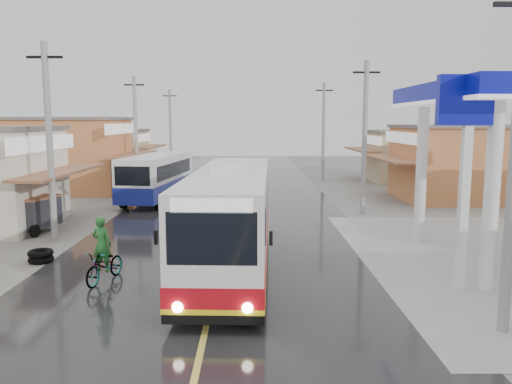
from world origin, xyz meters
TOP-DOWN VIEW (x-y plane):
  - ground at (0.00, 0.00)m, footprint 120.00×120.00m
  - road at (0.00, 15.00)m, footprint 12.00×90.00m
  - centre_line at (0.00, 15.00)m, footprint 0.15×90.00m
  - shopfronts_left at (-13.00, 18.00)m, footprint 11.00×44.00m
  - utility_poles_left at (-7.00, 16.00)m, footprint 1.60×50.00m
  - utility_poles_right at (7.00, 15.00)m, footprint 1.60×36.00m
  - coach_bus at (0.43, 5.44)m, footprint 3.00×11.50m
  - second_bus at (-4.76, 19.67)m, footprint 3.39×8.77m
  - cyclist at (-3.43, 3.77)m, footprint 1.19×2.05m
  - tricycle_near at (-8.47, 10.73)m, footprint 1.88×2.40m
  - tyre_stack at (-6.32, 5.98)m, footprint 0.87×0.87m

SIDE VIEW (x-z plane):
  - ground at x=0.00m, z-range 0.00..0.00m
  - shopfronts_left at x=-13.00m, z-range -2.60..2.60m
  - utility_poles_left at x=-7.00m, z-range -4.00..4.00m
  - utility_poles_right at x=7.00m, z-range -4.00..4.00m
  - road at x=0.00m, z-range 0.00..0.02m
  - centre_line at x=0.00m, z-range 0.02..0.03m
  - tyre_stack at x=-6.32m, z-range 0.00..0.45m
  - cyclist at x=-3.43m, z-range -0.36..1.73m
  - tricycle_near at x=-8.47m, z-range 0.12..1.74m
  - second_bus at x=-4.76m, z-range 0.11..2.95m
  - coach_bus at x=0.43m, z-range -0.06..3.50m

